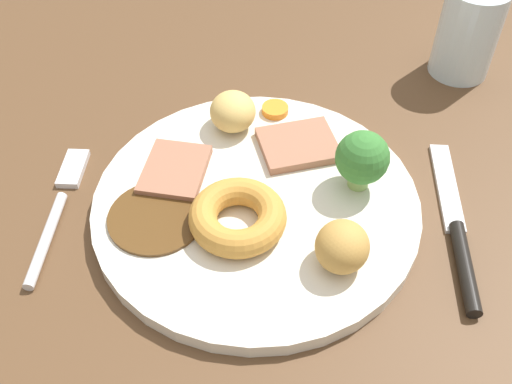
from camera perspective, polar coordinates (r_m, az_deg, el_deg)
name	(u,v)px	position (r cm, az deg, el deg)	size (l,w,h in cm)	color
dining_table	(213,222)	(52.64, -4.10, -2.89)	(120.00, 84.00, 3.60)	brown
dinner_plate	(256,206)	(50.43, 0.00, -1.31)	(27.56, 27.56, 1.40)	silver
gravy_pool	(156,217)	(49.15, -9.56, -2.40)	(7.92, 7.92, 0.30)	#563819
meat_slice_main	(175,170)	(52.28, -7.78, 2.10)	(6.52, 5.23, 0.80)	#9E664C
meat_slice_under	(298,145)	(54.27, 4.07, 4.54)	(6.75, 5.64, 0.80)	#9E664C
yorkshire_pudding	(238,217)	(47.20, -1.77, -2.39)	(7.84, 7.84, 2.31)	#C68938
roast_potato_left	(233,111)	(55.61, -2.24, 7.72)	(4.59, 4.27, 3.51)	#D8B260
roast_potato_right	(342,247)	(44.87, 8.26, -5.19)	(4.42, 4.10, 3.75)	#BC8C42
carrot_coin_front	(275,110)	(58.05, 1.84, 7.90)	(2.56, 2.56, 0.66)	orange
broccoli_floret	(362,159)	(49.73, 10.15, 3.17)	(4.52, 4.52, 5.47)	#8CB766
fork	(58,208)	(53.43, -18.44, -1.44)	(2.08, 15.27, 0.90)	silver
knife	(458,235)	(51.42, 18.77, -3.92)	(2.12, 18.54, 1.20)	black
water_glass	(468,32)	(67.07, 19.65, 14.24)	(6.27, 6.27, 9.53)	silver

